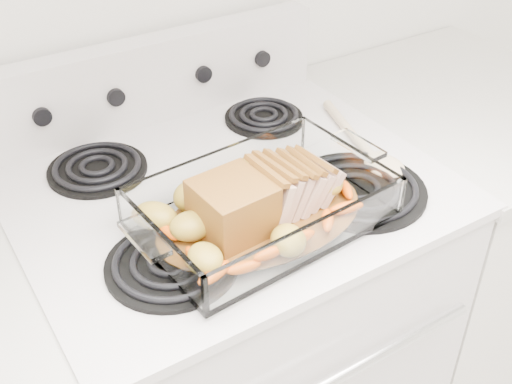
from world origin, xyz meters
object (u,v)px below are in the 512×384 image
baking_dish (262,211)px  electric_range (230,343)px  counter_right (439,248)px  pork_roast (254,199)px

baking_dish → electric_range: bearing=81.2°
counter_right → baking_dish: 0.85m
electric_range → pork_roast: (-0.03, -0.15, 0.51)m
electric_range → baking_dish: electric_range is taller
electric_range → pork_roast: 0.54m
baking_dish → pork_roast: (-0.02, 0.00, 0.03)m
baking_dish → pork_roast: 0.04m
counter_right → baking_dish: bearing=-167.7°
counter_right → baking_dish: baking_dish is taller
electric_range → baking_dish: 0.51m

